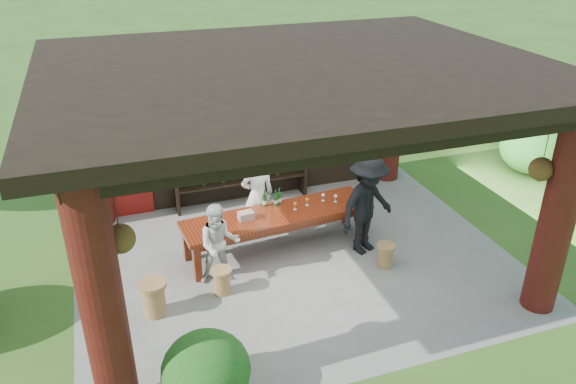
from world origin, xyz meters
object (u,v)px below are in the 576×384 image
object	(u,v)px
guest_man	(367,205)
stool_far_left	(154,297)
stool_near_left	(222,280)
host	(258,195)
napkin_basket	(246,216)
stool_near_right	(385,255)
wine_shelf	(240,148)
guest_woman	(219,244)
tasting_table	(278,219)

from	to	relation	value
guest_man	stool_far_left	bearing A→B (deg)	166.63
guest_man	stool_near_left	bearing A→B (deg)	166.29
host	napkin_basket	size ratio (longest dim) A/B	6.49
stool_near_right	stool_far_left	xyz separation A→B (m)	(-3.91, -0.01, 0.08)
wine_shelf	host	world-z (taller)	wine_shelf
guest_woman	stool_near_left	bearing A→B (deg)	-93.58
wine_shelf	guest_woman	xyz separation A→B (m)	(-1.05, -2.61, -0.52)
wine_shelf	guest_man	distance (m)	3.03
tasting_table	guest_woman	size ratio (longest dim) A/B	2.48
stool_far_left	napkin_basket	world-z (taller)	napkin_basket
guest_woman	napkin_basket	size ratio (longest dim) A/B	5.38
tasting_table	guest_woman	xyz separation A→B (m)	(-1.19, -0.59, 0.07)
stool_near_right	guest_woman	distance (m)	2.85
tasting_table	stool_near_right	xyz separation A→B (m)	(1.58, -1.11, -0.41)
guest_man	wine_shelf	bearing A→B (deg)	100.08
tasting_table	host	distance (m)	0.67
tasting_table	stool_near_left	world-z (taller)	tasting_table
stool_far_left	napkin_basket	distance (m)	2.12
wine_shelf	tasting_table	bearing A→B (deg)	-86.00
tasting_table	guest_woman	distance (m)	1.33
guest_man	stool_near_right	bearing A→B (deg)	-101.30
wine_shelf	stool_near_right	world-z (taller)	wine_shelf
guest_man	napkin_basket	xyz separation A→B (m)	(-2.05, 0.50, -0.10)
napkin_basket	guest_woman	bearing A→B (deg)	-137.28
tasting_table	stool_near_left	bearing A→B (deg)	-143.27
guest_woman	napkin_basket	bearing A→B (deg)	49.33
stool_near_right	guest_woman	bearing A→B (deg)	169.35
stool_near_left	guest_man	distance (m)	2.83
napkin_basket	stool_far_left	bearing A→B (deg)	-148.23
tasting_table	napkin_basket	size ratio (longest dim) A/B	13.37
stool_near_right	stool_far_left	bearing A→B (deg)	-179.89
tasting_table	guest_man	size ratio (longest dim) A/B	1.89
host	guest_man	size ratio (longest dim) A/B	0.92
wine_shelf	guest_woman	bearing A→B (deg)	-111.89
stool_near_right	guest_man	xyz separation A→B (m)	(-0.11, 0.58, 0.69)
host	guest_man	xyz separation A→B (m)	(1.66, -1.14, 0.08)
guest_woman	napkin_basket	distance (m)	0.83
tasting_table	guest_man	xyz separation A→B (m)	(1.47, -0.53, 0.29)
tasting_table	stool_near_right	world-z (taller)	tasting_table
wine_shelf	stool_near_left	distance (m)	3.31
stool_far_left	host	size ratio (longest dim) A/B	0.34
stool_near_left	napkin_basket	distance (m)	1.26
stool_far_left	guest_woman	size ratio (longest dim) A/B	0.41
stool_near_right	stool_far_left	world-z (taller)	stool_far_left
tasting_table	napkin_basket	distance (m)	0.62
guest_man	napkin_basket	bearing A→B (deg)	144.19
stool_near_left	stool_far_left	world-z (taller)	stool_far_left
stool_near_right	host	xyz separation A→B (m)	(-1.77, 1.71, 0.62)
stool_near_left	napkin_basket	size ratio (longest dim) A/B	1.71
wine_shelf	tasting_table	world-z (taller)	wine_shelf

